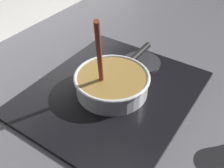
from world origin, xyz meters
name	(u,v)px	position (x,y,z in m)	size (l,w,h in m)	color
ground	(172,120)	(0.00, 0.00, -0.02)	(2.40, 1.60, 0.04)	#4C4C51
hob_plate	(112,93)	(-0.02, 0.20, 0.01)	(0.56, 0.48, 0.01)	black
burner_ring	(112,90)	(-0.02, 0.20, 0.02)	(0.16, 0.16, 0.01)	#592D0C
spare_burner	(141,62)	(0.17, 0.20, 0.01)	(0.14, 0.14, 0.01)	#262628
cooking_pan	(112,82)	(-0.02, 0.20, 0.05)	(0.36, 0.24, 0.30)	silver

